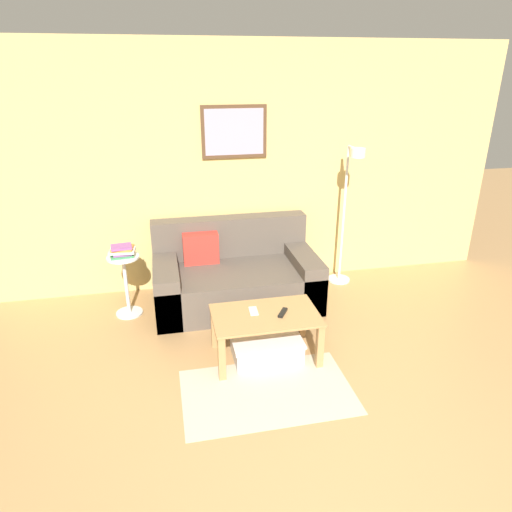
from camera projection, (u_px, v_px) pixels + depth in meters
name	position (u px, v px, depth m)	size (l,w,h in m)	color
wall_back	(251.00, 169.00, 4.82)	(5.60, 0.09, 2.55)	#D6B76B
area_rug	(267.00, 391.00, 3.46)	(1.29, 0.78, 0.01)	#C1B299
couch	(235.00, 277.00, 4.72)	(1.64, 0.94, 0.82)	brown
coffee_table	(265.00, 322.00, 3.77)	(0.88, 0.54, 0.41)	#AD7F4C
storage_bin	(266.00, 347.00, 3.85)	(0.59, 0.41, 0.18)	#B2B2B7
floor_lamp	(348.00, 209.00, 4.84)	(0.25, 0.43, 1.54)	white
side_table	(126.00, 280.00, 4.42)	(0.31, 0.31, 0.62)	silver
book_stack	(122.00, 251.00, 4.32)	(0.25, 0.21, 0.10)	#387F4C
remote_control	(283.00, 313.00, 3.74)	(0.04, 0.15, 0.02)	black
cell_phone	(253.00, 311.00, 3.78)	(0.07, 0.14, 0.01)	silver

